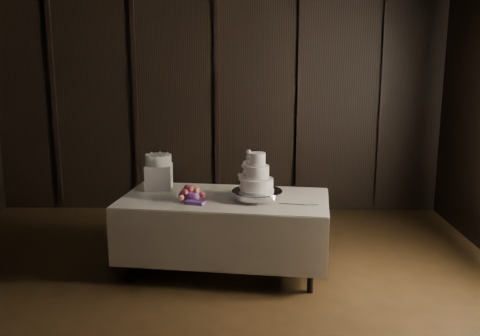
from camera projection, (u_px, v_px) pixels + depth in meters
name	position (u px, v px, depth m)	size (l,w,h in m)	color
room	(186.00, 144.00, 3.75)	(6.08, 7.08, 3.08)	black
display_table	(225.00, 231.00, 5.25)	(2.10, 1.28, 0.76)	beige
cake_stand	(257.00, 195.00, 5.07)	(0.48, 0.48, 0.09)	silver
wedding_cake	(254.00, 176.00, 5.02)	(0.35, 0.30, 0.37)	white
bouquet	(191.00, 194.00, 5.04)	(0.29, 0.39, 0.19)	#EB5061
box_pedestal	(159.00, 177.00, 5.48)	(0.26, 0.26, 0.25)	white
small_cake	(158.00, 160.00, 5.44)	(0.27, 0.27, 0.11)	white
cake_knife	(293.00, 204.00, 4.91)	(0.37, 0.02, 0.01)	silver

